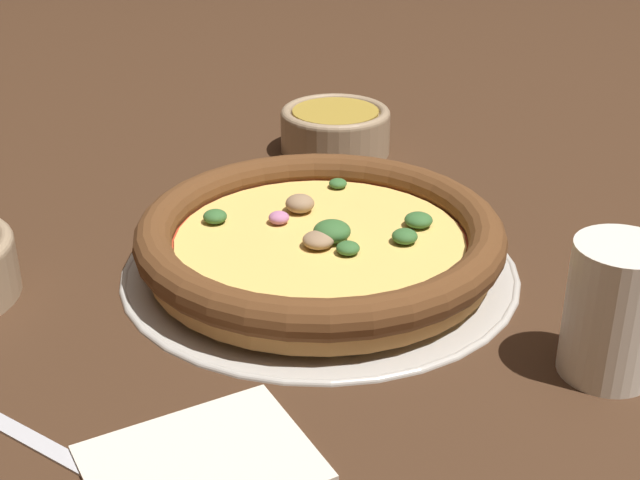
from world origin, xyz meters
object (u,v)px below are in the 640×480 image
(fork, at_px, (67,458))
(napkin, at_px, (201,460))
(pizza_tray, at_px, (320,266))
(pizza, at_px, (320,239))
(bowl_near, at_px, (335,128))
(drinking_cup, at_px, (614,310))

(fork, bearing_deg, napkin, 30.60)
(pizza_tray, distance_m, pizza, 0.03)
(pizza, bearing_deg, pizza_tray, 43.34)
(pizza_tray, bearing_deg, bowl_near, -107.33)
(pizza_tray, distance_m, bowl_near, 0.29)
(bowl_near, xyz_separation_m, fork, (0.29, 0.47, -0.03))
(drinking_cup, height_order, fork, drinking_cup)
(pizza, bearing_deg, fork, 43.81)
(napkin, bearing_deg, fork, -17.19)
(pizza_tray, bearing_deg, napkin, 59.95)
(fork, bearing_deg, pizza, 91.59)
(pizza_tray, distance_m, drinking_cup, 0.26)
(pizza, bearing_deg, napkin, 59.94)
(bowl_near, height_order, drinking_cup, drinking_cup)
(pizza, relative_size, napkin, 1.99)
(drinking_cup, xyz_separation_m, napkin, (0.29, 0.03, -0.05))
(pizza, height_order, drinking_cup, drinking_cup)
(fork, bearing_deg, pizza_tray, 91.59)
(pizza_tray, xyz_separation_m, drinking_cup, (-0.16, 0.19, 0.05))
(pizza, xyz_separation_m, bowl_near, (-0.08, -0.27, -0.00))
(pizza_tray, height_order, drinking_cup, drinking_cup)
(bowl_near, relative_size, napkin, 0.79)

